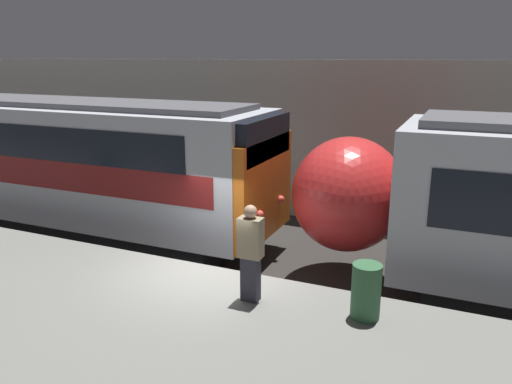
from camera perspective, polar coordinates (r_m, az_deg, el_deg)
The scene contains 5 objects.
ground_plane at distance 9.98m, azimuth -4.65°, elevation -14.32°, with size 120.00×120.00×0.00m, color #282623.
platform at distance 7.94m, azimuth -13.51°, elevation -18.54°, with size 40.00×4.91×1.11m.
station_rear_barrier at distance 15.24m, azimuth 7.30°, elevation 5.69°, with size 50.00×0.15×4.82m.
person_walking at distance 7.89m, azimuth -0.63°, elevation -6.79°, with size 0.38×0.24×1.60m.
trash_bin at distance 7.74m, azimuth 12.46°, elevation -11.00°, with size 0.44×0.44×0.85m.
Camera 1 is at (4.15, -7.62, 4.92)m, focal length 35.00 mm.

